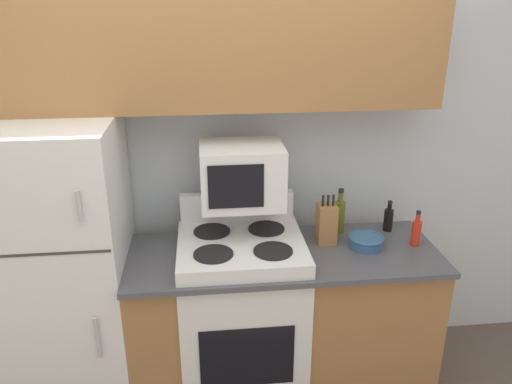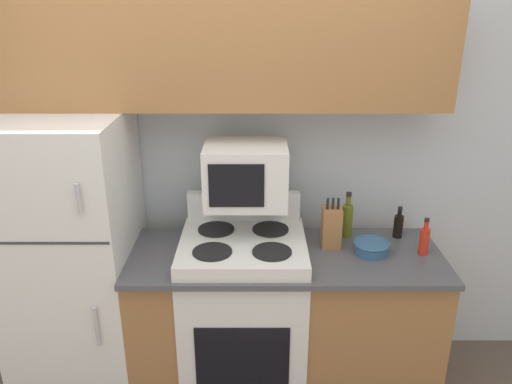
% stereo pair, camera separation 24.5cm
% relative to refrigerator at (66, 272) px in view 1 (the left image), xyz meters
% --- Properties ---
extents(wall_back, '(8.00, 0.05, 2.55)m').
position_rel_refrigerator_xyz_m(wall_back, '(0.81, 0.38, 0.48)').
color(wall_back, silver).
rests_on(wall_back, ground_plane).
extents(lower_cabinets, '(1.63, 0.62, 0.88)m').
position_rel_refrigerator_xyz_m(lower_cabinets, '(1.14, -0.05, -0.36)').
color(lower_cabinets, '#9E6B3D').
rests_on(lower_cabinets, ground_plane).
extents(refrigerator, '(0.64, 0.71, 1.60)m').
position_rel_refrigerator_xyz_m(refrigerator, '(0.00, 0.00, 0.00)').
color(refrigerator, white).
rests_on(refrigerator, ground_plane).
extents(upper_cabinets, '(2.27, 0.31, 0.60)m').
position_rel_refrigerator_xyz_m(upper_cabinets, '(0.81, 0.20, 1.10)').
color(upper_cabinets, '#9E6B3D').
rests_on(upper_cabinets, refrigerator).
extents(stove, '(0.65, 0.60, 1.12)m').
position_rel_refrigerator_xyz_m(stove, '(0.91, -0.07, -0.30)').
color(stove, white).
rests_on(stove, ground_plane).
extents(microwave, '(0.42, 0.34, 0.31)m').
position_rel_refrigerator_xyz_m(microwave, '(0.93, 0.05, 0.48)').
color(microwave, white).
rests_on(microwave, stove).
extents(knife_block, '(0.10, 0.11, 0.28)m').
position_rel_refrigerator_xyz_m(knife_block, '(1.38, 0.02, 0.20)').
color(knife_block, '#9E6B3D').
rests_on(knife_block, lower_cabinets).
extents(bowl, '(0.19, 0.19, 0.06)m').
position_rel_refrigerator_xyz_m(bowl, '(1.58, -0.06, 0.12)').
color(bowl, '#335B84').
rests_on(bowl, lower_cabinets).
extents(bottle_soy_sauce, '(0.05, 0.05, 0.18)m').
position_rel_refrigerator_xyz_m(bottle_soy_sauce, '(1.77, 0.13, 0.16)').
color(bottle_soy_sauce, black).
rests_on(bottle_soy_sauce, lower_cabinets).
extents(bottle_hot_sauce, '(0.05, 0.05, 0.20)m').
position_rel_refrigerator_xyz_m(bottle_hot_sauce, '(1.85, -0.07, 0.16)').
color(bottle_hot_sauce, red).
rests_on(bottle_hot_sauce, lower_cabinets).
extents(bottle_olive_oil, '(0.06, 0.06, 0.26)m').
position_rel_refrigerator_xyz_m(bottle_olive_oil, '(1.48, 0.14, 0.19)').
color(bottle_olive_oil, '#5B6619').
rests_on(bottle_olive_oil, lower_cabinets).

